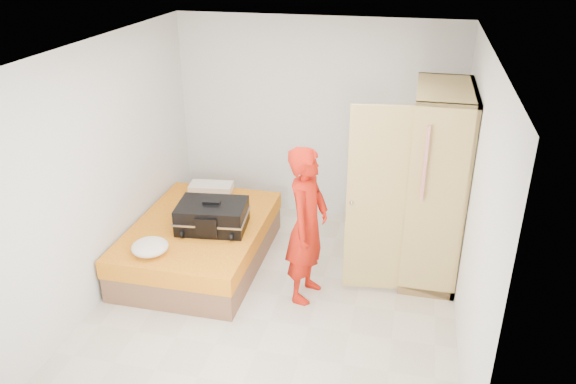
% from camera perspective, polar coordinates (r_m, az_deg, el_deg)
% --- Properties ---
extents(room, '(4.00, 4.02, 2.60)m').
position_cam_1_polar(room, '(5.39, -0.93, 0.90)').
color(room, beige).
rests_on(room, ground).
extents(bed, '(1.42, 2.02, 0.50)m').
position_cam_1_polar(bed, '(6.55, -8.88, -5.06)').
color(bed, brown).
rests_on(bed, ground).
extents(wardrobe, '(1.17, 1.26, 2.10)m').
position_cam_1_polar(wardrobe, '(6.17, 14.26, 0.23)').
color(wardrobe, tan).
rests_on(wardrobe, ground).
extents(person, '(0.49, 0.66, 1.66)m').
position_cam_1_polar(person, '(5.63, 1.96, -3.38)').
color(person, red).
rests_on(person, ground).
extents(suitcase, '(0.82, 0.64, 0.33)m').
position_cam_1_polar(suitcase, '(6.25, -7.71, -2.45)').
color(suitcase, black).
rests_on(suitcase, bed).
extents(round_cushion, '(0.38, 0.38, 0.14)m').
position_cam_1_polar(round_cushion, '(5.93, -13.85, -5.45)').
color(round_cushion, white).
rests_on(round_cushion, bed).
extents(pillow, '(0.57, 0.34, 0.10)m').
position_cam_1_polar(pillow, '(7.18, -7.81, 0.46)').
color(pillow, white).
rests_on(pillow, bed).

